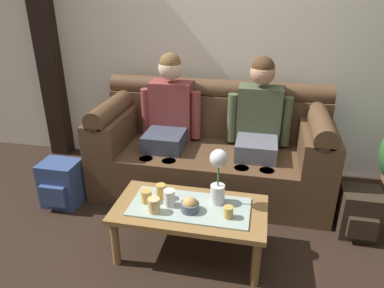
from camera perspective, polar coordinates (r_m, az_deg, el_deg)
ground_plane at (r=2.54m, az=-1.41°, el=-19.82°), size 14.00×14.00×0.00m
back_wall_patterned at (r=3.51m, az=5.03°, el=18.99°), size 6.00×0.12×2.90m
timber_pillar at (r=4.03m, az=-22.63°, el=18.01°), size 0.20×0.20×2.90m
couch at (r=3.28m, az=3.17°, el=-0.89°), size 2.06×0.88×0.96m
person_left at (r=3.25m, az=-3.74°, el=4.27°), size 0.56×0.67×1.22m
person_right at (r=3.14m, az=10.54°, el=3.17°), size 0.56×0.67×1.22m
coffee_table at (r=2.49m, az=-0.34°, el=-10.91°), size 1.04×0.53×0.39m
flower_vase at (r=2.39m, az=4.20°, el=-4.83°), size 0.12×0.12×0.40m
snack_bowl at (r=2.39m, az=-0.33°, el=-9.76°), size 0.12×0.12×0.10m
cup_near_left at (r=2.44m, az=-3.63°, el=-8.57°), size 0.08×0.08×0.12m
cup_near_right at (r=2.52m, az=-4.96°, el=-7.52°), size 0.07×0.07×0.10m
cup_far_center at (r=2.39m, az=-6.09°, el=-9.69°), size 0.08×0.08×0.10m
cup_far_left at (r=2.49m, az=-7.28°, el=-8.28°), size 0.07×0.07×0.09m
cup_far_right at (r=2.34m, az=5.83°, el=-10.75°), size 0.06×0.06×0.08m
backpack_right at (r=3.03m, az=25.08°, el=-9.94°), size 0.29×0.31×0.36m
backpack_left at (r=3.28m, az=-20.12°, el=-5.99°), size 0.31×0.30×0.40m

